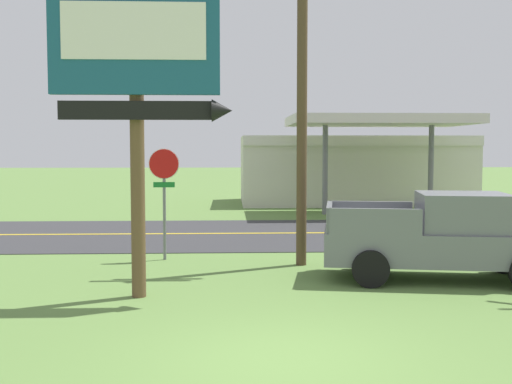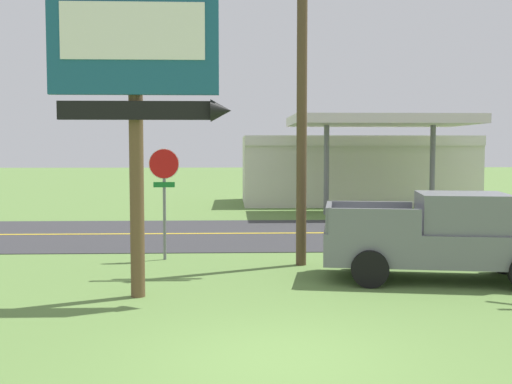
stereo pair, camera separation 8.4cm
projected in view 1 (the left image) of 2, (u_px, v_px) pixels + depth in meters
ground_plane at (281, 359)px, 8.81m from camera, size 180.00×180.00×0.00m
road_asphalt at (250, 234)px, 21.77m from camera, size 140.00×8.00×0.02m
road_centre_line at (250, 233)px, 21.77m from camera, size 126.00×0.20×0.01m
motel_sign at (139, 78)px, 12.11m from camera, size 3.50×0.54×6.22m
stop_sign at (164, 184)px, 16.56m from camera, size 0.80×0.08×2.95m
utility_pole at (302, 74)px, 15.65m from camera, size 2.19×0.26×8.93m
gas_station at (353, 167)px, 33.86m from camera, size 12.00×11.50×4.40m
pickup_grey_parked_on_lawn at (444, 237)px, 14.08m from camera, size 5.46×2.89×1.96m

